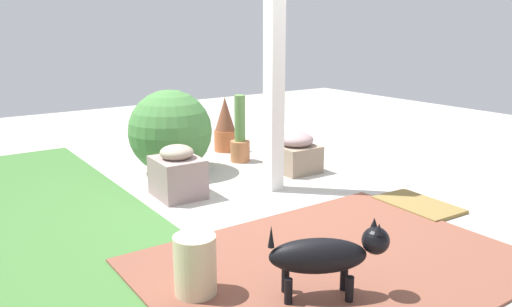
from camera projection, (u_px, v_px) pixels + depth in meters
ground_plane at (282, 203)px, 4.42m from camera, size 12.00×12.00×0.00m
brick_path at (334, 264)px, 3.27m from camera, size 1.80×2.40×0.02m
porch_pillar at (274, 60)px, 4.50m from camera, size 0.14×0.14×2.42m
stone_planter_nearest at (296, 153)px, 5.32m from camera, size 0.43×0.42×0.43m
stone_planter_mid at (178, 173)px, 4.54m from camera, size 0.48×0.41×0.48m
round_shrub at (170, 131)px, 5.26m from camera, size 0.87×0.87×0.87m
terracotta_pot_spiky at (225, 126)px, 6.18m from camera, size 0.27×0.27×0.67m
terracotta_pot_tall at (240, 138)px, 5.70m from camera, size 0.22×0.22×0.76m
dog at (327, 255)px, 2.81m from camera, size 0.46×0.64×0.47m
ceramic_urn at (195, 266)px, 2.86m from camera, size 0.24×0.24×0.37m
doormat at (418, 205)px, 4.33m from camera, size 0.70×0.45×0.03m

